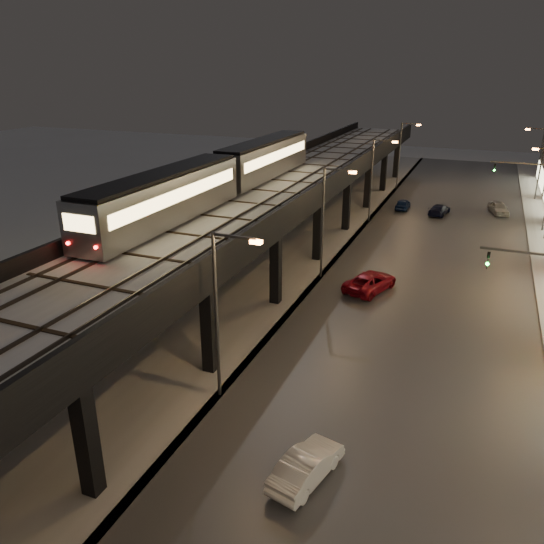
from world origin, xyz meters
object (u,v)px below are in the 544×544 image
(car_near_white, at_px, (307,467))
(car_onc_red, at_px, (498,208))
(car_mid_dark, at_px, (439,210))
(car_far_white, at_px, (403,205))
(car_mid_silver, at_px, (370,282))
(subway_train, at_px, (223,174))

(car_near_white, distance_m, car_onc_red, 49.34)
(car_mid_dark, height_order, car_far_white, car_far_white)
(car_near_white, bearing_deg, car_mid_silver, -71.65)
(car_mid_dark, xyz_separation_m, car_onc_red, (6.35, 3.11, 0.08))
(subway_train, xyz_separation_m, car_onc_red, (21.14, 28.39, -7.55))
(car_near_white, height_order, car_far_white, car_near_white)
(car_mid_dark, bearing_deg, car_near_white, 98.87)
(car_mid_silver, bearing_deg, car_mid_dark, -77.80)
(car_mid_dark, bearing_deg, subway_train, 69.55)
(car_near_white, bearing_deg, car_mid_dark, -77.74)
(subway_train, relative_size, car_mid_dark, 7.83)
(car_mid_silver, relative_size, car_onc_red, 1.26)
(car_far_white, bearing_deg, car_mid_silver, 94.35)
(car_mid_silver, bearing_deg, car_far_white, -68.06)
(car_mid_dark, xyz_separation_m, car_far_white, (-4.31, 0.98, 0.01))
(subway_train, height_order, car_onc_red, subway_train)
(car_far_white, bearing_deg, car_mid_dark, 167.85)
(subway_train, bearing_deg, car_near_white, -55.58)
(subway_train, xyz_separation_m, car_far_white, (10.47, 26.27, -7.61))
(car_mid_silver, distance_m, car_mid_dark, 25.06)
(car_onc_red, bearing_deg, car_far_white, 174.88)
(car_onc_red, bearing_deg, subway_train, -143.06)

